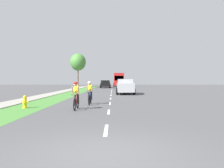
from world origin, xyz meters
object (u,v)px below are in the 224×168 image
Objects in this scene: fire_hydrant_yellow at (25,102)px; suv_silver at (125,86)px; sedan_dark_green at (122,85)px; pickup_black at (105,84)px; cyclist_lead at (76,95)px; bus_red at (118,79)px; cyclist_trailing at (90,93)px; street_tree_far at (78,62)px.

fire_hydrant_yellow is 0.16× the size of suv_silver.
sedan_dark_green is 9.98m from pickup_black.
cyclist_lead is 0.37× the size of suv_silver.
cyclist_trailing is at bearing -93.75° from bus_red.
sedan_dark_green reaches higher than fire_hydrant_yellow.
cyclist_lead reaches higher than sedan_dark_green.
street_tree_far is (-9.62, 12.56, 5.05)m from sedan_dark_green.
bus_red reaches higher than pickup_black.
cyclist_trailing is at bearing -97.37° from sedan_dark_green.
pickup_black is at bearing 90.12° from cyclist_trailing.
pickup_black is 8.72m from street_tree_far.
street_tree_far reaches higher than cyclist_trailing.
suv_silver is 0.92× the size of pickup_black.
bus_red reaches higher than cyclist_trailing.
bus_red is (3.14, 13.21, 1.15)m from pickup_black.
fire_hydrant_yellow is at bearing -95.72° from pickup_black.
cyclist_trailing is at bearing 79.73° from cyclist_lead.
suv_silver is at bearing 64.08° from fire_hydrant_yellow.
suv_silver is (3.52, 14.34, 0.14)m from cyclist_lead.
cyclist_trailing is 0.40× the size of sedan_dark_green.
suv_silver is 0.60× the size of street_tree_far.
bus_red reaches higher than sedan_dark_green.
street_tree_far is at bearing 100.08° from cyclist_trailing.
fire_hydrant_yellow is at bearing -97.82° from bus_red.
fire_hydrant_yellow is 49.33m from bus_red.
cyclist_trailing is 0.22× the size of street_tree_far.
cyclist_lead is 49.60m from bus_red.
sedan_dark_green is at bearing -52.56° from street_tree_far.
pickup_black is at bearing -103.37° from bus_red.
fire_hydrant_yellow is 0.18× the size of sedan_dark_green.
cyclist_trailing is 0.15× the size of bus_red.
cyclist_lead is 27.03m from sedan_dark_green.
cyclist_trailing reaches higher than sedan_dark_green.
suv_silver reaches higher than sedan_dark_green.
street_tree_far is (-6.01, 39.35, 5.01)m from cyclist_lead.
suv_silver is 1.09× the size of sedan_dark_green.
cyclist_trailing is 24.26m from sedan_dark_green.
sedan_dark_green is (0.08, 12.45, -0.18)m from suv_silver.
cyclist_lead is 14.77m from suv_silver.
suv_silver is at bearing -90.06° from bus_red.
sedan_dark_green is 22.70m from bus_red.
bus_red is at bearing 90.11° from sedan_dark_green.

